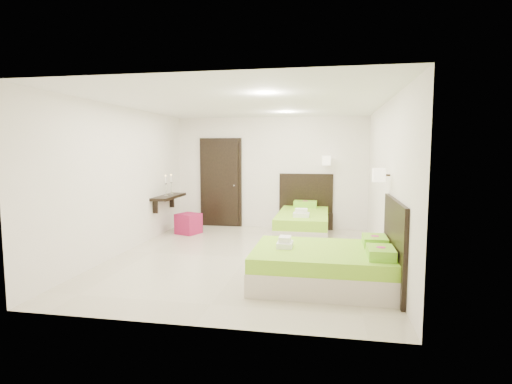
% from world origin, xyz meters
% --- Properties ---
extents(floor, '(5.50, 5.50, 0.00)m').
position_xyz_m(floor, '(0.00, 0.00, 0.00)').
color(floor, beige).
rests_on(floor, ground).
extents(bed_single, '(1.24, 2.07, 1.70)m').
position_xyz_m(bed_single, '(0.85, 1.80, 0.31)').
color(bed_single, beige).
rests_on(bed_single, ground).
extents(bed_double, '(1.90, 1.62, 1.57)m').
position_xyz_m(bed_double, '(1.38, -1.17, 0.28)').
color(bed_double, beige).
rests_on(bed_double, ground).
extents(nightstand, '(0.54, 0.50, 0.39)m').
position_xyz_m(nightstand, '(1.21, 2.76, 0.20)').
color(nightstand, black).
rests_on(nightstand, ground).
extents(ottoman, '(0.58, 0.58, 0.44)m').
position_xyz_m(ottoman, '(-1.67, 1.69, 0.22)').
color(ottoman, maroon).
rests_on(ottoman, ground).
extents(door, '(1.02, 0.15, 2.14)m').
position_xyz_m(door, '(-1.20, 2.70, 1.05)').
color(door, black).
rests_on(door, ground).
extents(console_shelf, '(0.35, 1.20, 0.78)m').
position_xyz_m(console_shelf, '(-2.08, 1.60, 0.82)').
color(console_shelf, black).
rests_on(console_shelf, ground).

